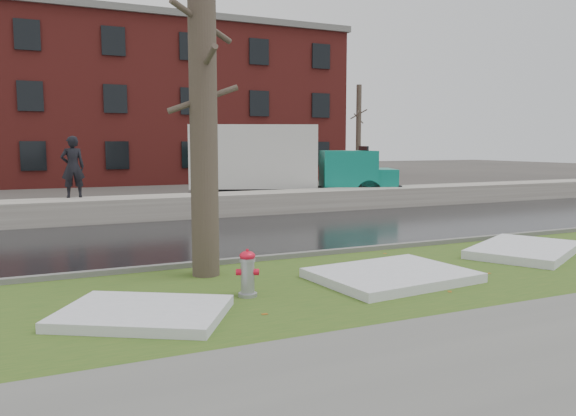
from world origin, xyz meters
name	(u,v)px	position (x,y,z in m)	size (l,w,h in m)	color
ground	(305,270)	(0.00, 0.00, 0.00)	(120.00, 120.00, 0.00)	#47423D
verge	(337,283)	(0.00, -1.25, 0.02)	(60.00, 4.50, 0.04)	#2D501A
sidewalk	(501,357)	(0.00, -5.00, 0.03)	(60.00, 3.00, 0.05)	slate
road	(230,235)	(0.00, 4.50, 0.01)	(60.00, 7.00, 0.03)	black
parking_lot	(162,204)	(0.00, 13.00, 0.01)	(60.00, 9.00, 0.03)	slate
curb	(284,257)	(0.00, 1.00, 0.07)	(60.00, 0.15, 0.14)	slate
snowbank	(189,206)	(0.00, 8.70, 0.38)	(60.00, 1.60, 0.75)	#ACA89E
brick_building	(136,106)	(2.00, 30.00, 5.00)	(26.00, 12.00, 10.00)	maroon
bg_tree_center	(4,128)	(-6.00, 26.00, 3.33)	(1.40, 1.62, 6.50)	brown
bg_tree_right	(359,131)	(16.00, 24.00, 3.33)	(1.40, 1.62, 6.50)	brown
fire_hydrant	(248,271)	(-1.73, -1.46, 0.44)	(0.37, 0.36, 0.76)	gray
tree	(203,103)	(-1.92, 0.22, 3.15)	(1.28, 1.53, 6.17)	brown
box_truck	(279,163)	(4.42, 11.35, 1.69)	(9.46, 5.06, 3.19)	black
worker	(73,167)	(-3.55, 9.30, 1.72)	(0.71, 0.46, 1.94)	black
snow_patch_near	(392,275)	(0.97, -1.49, 0.12)	(2.60, 2.00, 0.16)	silver
snow_patch_far	(143,313)	(-3.43, -1.89, 0.11)	(2.20, 1.60, 0.14)	silver
snow_patch_side	(525,250)	(5.00, -0.73, 0.13)	(2.80, 1.80, 0.18)	silver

